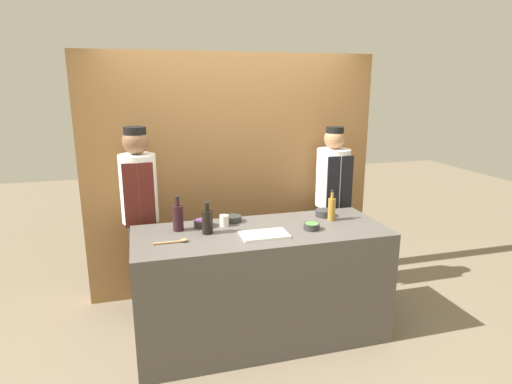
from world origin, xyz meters
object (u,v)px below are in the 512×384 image
Objects in this scene: sauce_bowl_white at (324,213)px; cup_cream at (224,221)px; sauce_bowl_green at (312,226)px; bottle_vinegar at (332,209)px; chef_left at (141,214)px; sauce_bowl_purple at (203,223)px; bottle_wine at (178,217)px; wooden_spoon at (176,241)px; bottle_soy at (207,221)px; chef_right at (332,203)px; sauce_bowl_red at (233,218)px; cutting_board at (264,235)px.

sauce_bowl_white is 0.92m from cup_cream.
sauce_bowl_green is 0.83× the size of sauce_bowl_white.
chef_left is (-1.59, 0.57, -0.09)m from bottle_vinegar.
chef_left is at bearing 144.55° from cup_cream.
sauce_bowl_purple is 0.23m from bottle_wine.
wooden_spoon is (-0.26, -0.32, -0.02)m from sauce_bowl_purple.
bottle_soy is (0.01, -0.18, 0.07)m from sauce_bowl_purple.
sauce_bowl_purple is 0.61× the size of bottle_soy.
chef_right reaches higher than sauce_bowl_purple.
chef_left is at bearing 160.24° from bottle_vinegar.
sauce_bowl_white is at bearing -0.35° from sauce_bowl_purple.
sauce_bowl_white is (0.82, -0.07, 0.00)m from sauce_bowl_red.
sauce_bowl_green is at bearing -29.37° from chef_left.
sauce_bowl_green is 0.92m from chef_right.
sauce_bowl_purple is 0.62× the size of wooden_spoon.
bottle_soy is at bearing 156.62° from cutting_board.
sauce_bowl_red is 0.56× the size of bottle_soy.
chef_right is at bearing 19.00° from sauce_bowl_red.
sauce_bowl_green is 1.53m from chef_left.
sauce_bowl_red is 0.40× the size of cutting_board.
bottle_wine is (-1.30, 0.09, 0.01)m from bottle_vinegar.
bottle_vinegar is 1.31m from bottle_wine.
cutting_board is 0.41m from cup_cream.
sauce_bowl_green is 0.84m from bottle_soy.
sauce_bowl_white is 1.65m from chef_left.
bottle_wine is at bearing -168.08° from sauce_bowl_purple.
wooden_spoon is at bearing -155.04° from chef_right.
cup_cream is 0.06× the size of chef_right.
sauce_bowl_green is 0.35× the size of cutting_board.
chef_left is (-0.50, 0.62, -0.09)m from bottle_soy.
bottle_wine is (-1.04, 0.27, 0.08)m from sauce_bowl_green.
cutting_board is 0.21× the size of chef_left.
bottle_vinegar reaches higher than bottle_soy.
chef_right is at bearing 17.02° from bottle_wine.
wooden_spoon is 0.15× the size of chef_right.
sauce_bowl_purple is at bearing 179.65° from sauce_bowl_white.
sauce_bowl_green is 0.42m from cutting_board.
sauce_bowl_white is at bearing 1.66° from bottle_wine.
sauce_bowl_green is 0.32m from bottle_vinegar.
cutting_board is (-0.41, -0.05, -0.02)m from sauce_bowl_green.
sauce_bowl_red is 0.50× the size of bottle_wine.
bottle_soy is 0.31m from wooden_spoon.
bottle_wine is at bearing 165.69° from sauce_bowl_green.
chef_left is at bearing 164.25° from sauce_bowl_white.
sauce_bowl_red is 1.17m from chef_right.
sauce_bowl_purple is at bearing 159.59° from sauce_bowl_green.
sauce_bowl_purple is 1.44m from chef_right.
wooden_spoon is at bearing -179.64° from sauce_bowl_green.
sauce_bowl_red is 0.85m from chef_left.
sauce_bowl_red reaches higher than wooden_spoon.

